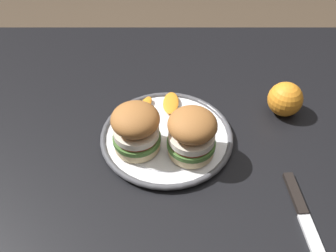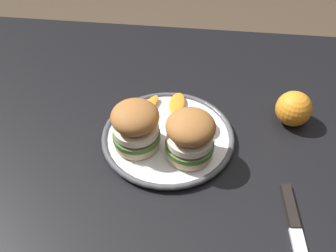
{
  "view_description": "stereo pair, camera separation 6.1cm",
  "coord_description": "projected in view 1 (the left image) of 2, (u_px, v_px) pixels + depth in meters",
  "views": [
    {
      "loc": [
        0.02,
        -0.5,
        1.34
      ],
      "look_at": [
        0.02,
        0.04,
        0.81
      ],
      "focal_mm": 39.41,
      "sensor_mm": 36.0,
      "label": 1
    },
    {
      "loc": [
        0.08,
        -0.49,
        1.34
      ],
      "look_at": [
        0.02,
        0.04,
        0.81
      ],
      "focal_mm": 39.41,
      "sensor_mm": 36.0,
      "label": 2
    }
  ],
  "objects": [
    {
      "name": "sandwich_half_right",
      "position": [
        137.0,
        128.0,
        0.71
      ],
      "size": [
        0.11,
        0.11,
        0.1
      ],
      "color": "beige",
      "rests_on": "dinner_plate"
    },
    {
      "name": "orange_peel_strip_long",
      "position": [
        146.0,
        107.0,
        0.82
      ],
      "size": [
        0.05,
        0.08,
        0.01
      ],
      "color": "orange",
      "rests_on": "dinner_plate"
    },
    {
      "name": "orange_peel_strip_short",
      "position": [
        172.0,
        103.0,
        0.83
      ],
      "size": [
        0.04,
        0.08,
        0.01
      ],
      "color": "orange",
      "rests_on": "dinner_plate"
    },
    {
      "name": "table_knife",
      "position": [
        305.0,
        218.0,
        0.64
      ],
      "size": [
        0.04,
        0.22,
        0.01
      ],
      "color": "silver",
      "rests_on": "dining_table"
    },
    {
      "name": "orange_peel_curled",
      "position": [
        200.0,
        123.0,
        0.78
      ],
      "size": [
        0.09,
        0.09,
        0.01
      ],
      "color": "orange",
      "rests_on": "dinner_plate"
    },
    {
      "name": "dinner_plate",
      "position": [
        168.0,
        136.0,
        0.78
      ],
      "size": [
        0.28,
        0.28,
        0.02
      ],
      "color": "white",
      "rests_on": "dining_table"
    },
    {
      "name": "dining_table",
      "position": [
        160.0,
        183.0,
        0.82
      ],
      "size": [
        1.28,
        1.02,
        0.77
      ],
      "color": "black",
      "rests_on": "ground"
    },
    {
      "name": "whole_orange",
      "position": [
        287.0,
        100.0,
        0.82
      ],
      "size": [
        0.08,
        0.08,
        0.08
      ],
      "primitive_type": "sphere",
      "color": "orange",
      "rests_on": "dining_table"
    },
    {
      "name": "sandwich_half_left",
      "position": [
        193.0,
        134.0,
        0.7
      ],
      "size": [
        0.11,
        0.11,
        0.1
      ],
      "color": "beige",
      "rests_on": "dinner_plate"
    }
  ]
}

